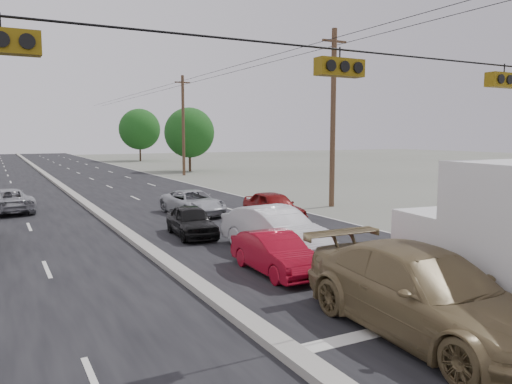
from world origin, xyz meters
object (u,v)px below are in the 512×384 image
Objects in this scene: tree_right_far at (140,129)px; queue_car_c at (193,203)px; tree_right_mid at (189,133)px; red_sedan at (275,254)px; oncoming_far at (7,201)px; utility_pole_right_c at (183,125)px; queue_car_b at (275,230)px; tan_sedan at (424,294)px; queue_car_a at (191,221)px; utility_pole_right_b at (333,117)px; queue_car_e at (274,207)px.

tree_right_far reaches higher than queue_car_c.
tree_right_mid reaches higher than red_sedan.
oncoming_far is (-6.72, 16.73, 0.03)m from red_sedan.
utility_pole_right_c is 25.86m from queue_car_c.
red_sedan is at bearing -126.31° from queue_car_b.
tan_sedan is 1.66× the size of queue_car_a.
tree_right_far is 72.33m from tan_sedan.
utility_pole_right_b reaches higher than tree_right_mid.
oncoming_far is at bearing 143.05° from queue_car_c.
utility_pole_right_c is at bearing -139.24° from oncoming_far.
tan_sedan is 23.24m from oncoming_far.
tree_right_far is at bearing 83.35° from utility_pole_right_c.
queue_car_c is 9.96m from oncoming_far.
red_sedan is at bearing -103.97° from queue_car_c.
tree_right_mid is 42.65m from red_sedan.
queue_car_a is (-0.64, 11.73, -0.26)m from tan_sedan.
queue_car_c is 4.53m from queue_car_e.
queue_car_e is at bearing 74.48° from tan_sedan.
queue_car_e reaches higher than red_sedan.
oncoming_far is (-8.48, 5.23, 0.02)m from queue_car_c.
tan_sedan is (-13.04, -71.03, -4.07)m from tree_right_far.
queue_car_c is at bearing -110.11° from tree_right_mid.
utility_pole_right_b is 15.22m from red_sedan.
queue_car_e is (-8.96, -57.76, -4.26)m from tree_right_far.
tan_sedan is at bearing -103.86° from queue_car_b.
utility_pole_right_b reaches higher than queue_car_e.
utility_pole_right_b is 55.11m from tree_right_far.
queue_car_b is (-12.04, -63.22, -4.17)m from tree_right_far.
queue_car_c is (-8.16, -24.13, -4.48)m from utility_pole_right_c.
tree_right_far reaches higher than tree_right_mid.
red_sedan is 11.64m from queue_car_c.
tree_right_mid is at bearing 77.15° from queue_car_e.
tree_right_far is 53.06m from oncoming_far.
tree_right_far is at bearing 81.99° from queue_car_e.
red_sedan is at bearing -106.99° from tree_right_mid.
tree_right_far reaches higher than queue_car_e.
tan_sedan is at bearing -99.95° from queue_car_c.
oncoming_far is (-8.10, 14.32, -0.14)m from queue_car_b.
utility_pole_right_c is 2.17× the size of oncoming_far.
oncoming_far is at bearing 109.37° from tan_sedan.
oncoming_far reaches higher than red_sedan.
red_sedan is at bearing 95.61° from tan_sedan.
red_sedan is (-13.42, -65.64, -4.35)m from tree_right_far.
oncoming_far is at bearing 112.93° from queue_car_b.
queue_car_c is at bearing 73.40° from queue_car_a.
red_sedan is at bearing -82.89° from queue_car_a.
queue_car_a is 0.79× the size of oncoming_far.
utility_pole_right_c is 1.40× the size of tree_right_mid.
queue_car_a is (-13.68, -59.30, -4.33)m from tree_right_far.
oncoming_far reaches higher than queue_car_c.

